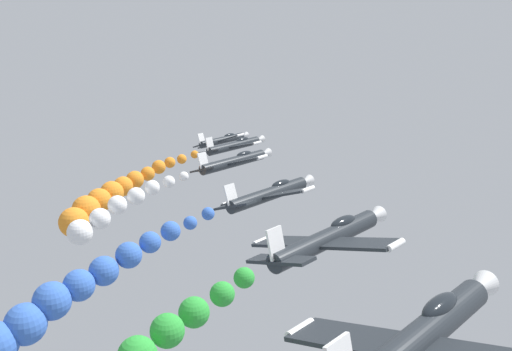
% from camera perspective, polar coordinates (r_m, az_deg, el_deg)
% --- Properties ---
extents(airplane_lead, '(9.07, 10.35, 3.73)m').
position_cam_1_polar(airplane_lead, '(94.44, -3.18, 3.41)').
color(airplane_lead, '#23282D').
extents(airplane_left_inner, '(9.31, 10.35, 3.27)m').
position_cam_1_polar(airplane_left_inner, '(78.80, -2.04, 2.89)').
color(airplane_left_inner, '#23282D').
extents(smoke_trail_left_inner, '(7.97, 22.44, 3.76)m').
position_cam_1_polar(smoke_trail_left_inner, '(62.27, -13.97, -2.07)').
color(smoke_trail_left_inner, orange).
extents(airplane_right_inner, '(9.19, 10.35, 3.46)m').
position_cam_1_polar(airplane_right_inner, '(63.45, -2.06, 1.36)').
color(airplane_right_inner, '#23282D').
extents(smoke_trail_right_inner, '(2.53, 12.93, 4.38)m').
position_cam_1_polar(smoke_trail_right_inner, '(55.00, -13.61, -3.40)').
color(smoke_trail_right_inner, white).
extents(airplane_left_outer, '(9.14, 10.35, 3.53)m').
position_cam_1_polar(airplane_left_outer, '(49.68, 1.31, -1.74)').
color(airplane_left_outer, '#23282D').
extents(airplane_right_outer, '(9.37, 10.35, 3.15)m').
position_cam_1_polar(airplane_right_outer, '(33.87, 6.89, -5.92)').
color(airplane_right_outer, '#23282D').
extents(airplane_trailing, '(9.39, 10.35, 3.10)m').
position_cam_1_polar(airplane_trailing, '(20.91, 15.32, -14.69)').
color(airplane_trailing, '#23282D').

